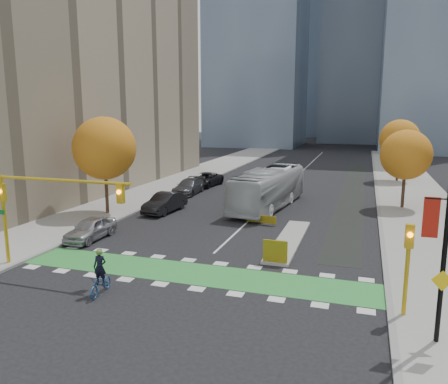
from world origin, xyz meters
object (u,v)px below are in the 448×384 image
Objects in this scene: tree_west at (104,148)px; traffic_signal_west at (40,199)px; parked_car_b at (165,203)px; bus at (269,188)px; banner_lamppost at (447,226)px; parked_car_d at (205,180)px; cyclist at (101,279)px; tree_east_far at (400,139)px; parked_car_c at (189,187)px; parked_car_a at (91,229)px; hazard_board at (275,251)px; traffic_signal_east at (408,256)px; tree_east_near at (406,155)px.

tree_west reaches higher than traffic_signal_west.
bus is at bearing 34.58° from parked_car_b.
parked_car_d is at bearing 124.13° from banner_lamppost.
tree_west is 17.58m from cyclist.
banner_lamppost is 15.14m from cyclist.
parked_car_c is at bearing -144.64° from tree_east_far.
bus is at bearing 55.13° from parked_car_a.
parked_car_d is at bearing 79.21° from tree_west.
parked_car_d reaches higher than hazard_board.
hazard_board is 0.16× the size of traffic_signal_west.
traffic_signal_east reaches higher than parked_car_b.
banner_lamppost is at bearing -6.44° from cyclist.
bus is 2.53× the size of parked_car_b.
traffic_signal_east is at bearing -35.92° from hazard_board.
bus is 2.88× the size of parked_car_a.
banner_lamppost reaches higher than parked_car_c.
parked_car_a is at bearing -93.03° from parked_car_b.
cyclist is at bearing -72.87° from parked_car_d.
traffic_signal_west is at bearing -117.95° from tree_east_far.
hazard_board is at bearing -35.45° from parked_car_b.
tree_east_far is at bearing 54.80° from parked_car_b.
parked_car_b is at bearing 27.58° from tree_west.
tree_west is at bearing 108.02° from traffic_signal_west.
parked_car_c is at bearing 164.65° from bus.
tree_east_near is 29.00m from cyclist.
banner_lamppost is at bearing -91.17° from tree_east_near.
bus reaches higher than parked_car_d.
cyclist is at bearing -92.40° from bus.
bus is (-11.06, 21.33, -2.82)m from banner_lamppost.
tree_west is 0.96× the size of traffic_signal_west.
parked_car_c is (3.00, 10.74, -4.83)m from tree_west.
bus is (3.58, 21.22, 1.04)m from cyclist.
parked_car_b reaches higher than parked_car_c.
tree_west reaches higher than tree_east_far.
parked_car_a is (-5.86, 7.65, 0.01)m from cyclist.
tree_west is 16.74m from parked_car_d.
bus is (-3.56, 14.63, 0.99)m from hazard_board.
traffic_signal_west is 1.52× the size of parked_car_d.
parked_car_b is at bearing -130.38° from tree_east_far.
cyclist is 0.18× the size of bus.
hazard_board is 8.26m from traffic_signal_east.
tree_west reaches higher than traffic_signal_east.
parked_car_c is at bearing -83.87° from parked_car_d.
tree_west reaches higher than parked_car_b.
tree_west is at bearing 154.01° from hazard_board.
tree_west is at bearing 113.97° from parked_car_a.
tree_east_far reaches higher than parked_car_d.
parked_car_a is (-21.50, -32.73, -4.48)m from tree_east_far.
traffic_signal_west is at bearing -158.45° from hazard_board.
traffic_signal_west is 18.48m from traffic_signal_east.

